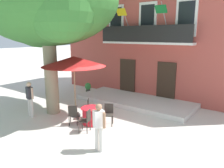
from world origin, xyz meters
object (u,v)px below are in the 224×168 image
plane_tree (46,4)px  cafe_chair_near_tree_3 (109,113)px  cafe_table_near_tree (91,116)px  pedestrian_mid_plaza (30,97)px  ground_planter_left (88,87)px  cafe_chair_near_tree_1 (73,113)px  cafe_chair_near_tree_2 (86,119)px  cafe_chair_near_tree_0 (91,107)px  pedestrian_near_entrance (99,125)px  cafe_umbrella (74,62)px

plane_tree → cafe_chair_near_tree_3: 5.66m
cafe_table_near_tree → pedestrian_mid_plaza: pedestrian_mid_plaza is taller
ground_planter_left → cafe_chair_near_tree_1: bearing=-54.0°
cafe_chair_near_tree_2 → ground_planter_left: cafe_chair_near_tree_2 is taller
cafe_chair_near_tree_0 → pedestrian_mid_plaza: (-2.39, -1.55, 0.42)m
cafe_chair_near_tree_2 → pedestrian_near_entrance: size_ratio=0.56×
plane_tree → cafe_chair_near_tree_1: 5.09m
cafe_chair_near_tree_0 → cafe_chair_near_tree_1: same height
cafe_chair_near_tree_1 → ground_planter_left: (-3.14, 4.33, -0.15)m
cafe_table_near_tree → cafe_chair_near_tree_2: bearing=-62.9°
cafe_chair_near_tree_0 → ground_planter_left: cafe_chair_near_tree_0 is taller
cafe_chair_near_tree_1 → cafe_chair_near_tree_3: (1.16, 0.95, 0.00)m
cafe_chair_near_tree_3 → pedestrian_near_entrance: size_ratio=0.56×
cafe_umbrella → pedestrian_near_entrance: bearing=-31.4°
plane_tree → ground_planter_left: plane_tree is taller
cafe_chair_near_tree_0 → cafe_table_near_tree: bearing=-46.5°
plane_tree → pedestrian_mid_plaza: (-0.28, -1.05, -4.20)m
ground_planter_left → pedestrian_near_entrance: pedestrian_near_entrance is taller
cafe_chair_near_tree_0 → cafe_umbrella: (-0.73, -0.25, 2.08)m
plane_tree → cafe_chair_near_tree_3: bearing=6.9°
cafe_umbrella → pedestrian_mid_plaza: bearing=-141.7°
cafe_chair_near_tree_1 → cafe_chair_near_tree_3: same height
cafe_chair_near_tree_1 → cafe_umbrella: (-0.70, 0.81, 2.08)m
cafe_chair_near_tree_1 → cafe_umbrella: bearing=130.7°
cafe_umbrella → pedestrian_near_entrance: 3.84m
plane_tree → ground_planter_left: size_ratio=10.55×
cafe_table_near_tree → pedestrian_near_entrance: pedestrian_near_entrance is taller
cafe_chair_near_tree_0 → cafe_chair_near_tree_3: bearing=-5.5°
cafe_chair_near_tree_3 → cafe_chair_near_tree_0: bearing=174.5°
cafe_chair_near_tree_3 → pedestrian_mid_plaza: size_ratio=0.54×
cafe_chair_near_tree_2 → cafe_chair_near_tree_3: (0.27, 1.11, 0.00)m
cafe_table_near_tree → ground_planter_left: bearing=134.1°
plane_tree → cafe_chair_near_tree_2: (2.97, -0.72, -4.62)m
pedestrian_mid_plaza → cafe_chair_near_tree_0: bearing=33.0°
cafe_table_near_tree → pedestrian_near_entrance: (1.69, -1.50, 0.53)m
ground_planter_left → pedestrian_near_entrance: 7.59m
ground_planter_left → pedestrian_mid_plaza: pedestrian_mid_plaza is taller
cafe_chair_near_tree_3 → cafe_table_near_tree: bearing=-144.5°
cafe_chair_near_tree_1 → cafe_chair_near_tree_3: 1.50m
cafe_table_near_tree → plane_tree: bearing=179.0°
cafe_chair_near_tree_0 → ground_planter_left: (-3.18, 3.27, -0.15)m
plane_tree → pedestrian_near_entrance: 6.24m
cafe_chair_near_tree_3 → cafe_umbrella: 2.80m
cafe_umbrella → cafe_chair_near_tree_1: bearing=-49.3°
cafe_chair_near_tree_2 → pedestrian_mid_plaza: size_ratio=0.54×
cafe_chair_near_tree_0 → plane_tree: bearing=-166.6°
cafe_chair_near_tree_3 → ground_planter_left: 5.48m
plane_tree → pedestrian_mid_plaza: bearing=-105.0°
plane_tree → cafe_chair_near_tree_2: 5.54m
pedestrian_mid_plaza → cafe_chair_near_tree_1: bearing=11.7°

